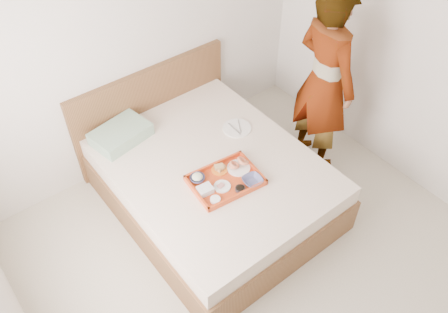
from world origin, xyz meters
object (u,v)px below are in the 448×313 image
Objects in this scene: person at (324,82)px; dinner_plate at (237,128)px; tray at (225,180)px; bed at (213,183)px.

dinner_plate is at bearing 69.87° from person.
dinner_plate is (0.49, 0.45, -0.02)m from tray.
bed is 0.56m from dinner_plate.
person reaches higher than tray.
dinner_plate is (0.44, 0.21, 0.27)m from bed.
bed is 3.57× the size of tray.
tray is 0.30× the size of person.
bed is 1.09× the size of person.
dinner_plate is at bearing 25.09° from bed.
tray is at bearing -101.49° from bed.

